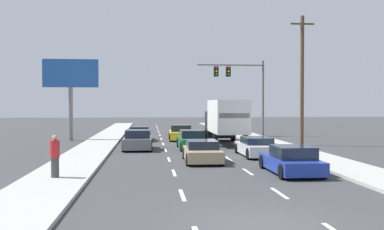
% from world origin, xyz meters
% --- Properties ---
extents(ground_plane, '(140.00, 140.00, 0.00)m').
position_xyz_m(ground_plane, '(0.00, 25.00, 0.00)').
color(ground_plane, '#3D3D3F').
extents(sidewalk_right, '(2.70, 80.00, 0.14)m').
position_xyz_m(sidewalk_right, '(6.60, 20.00, 0.07)').
color(sidewalk_right, '#B2AFA8').
rests_on(sidewalk_right, ground_plane).
extents(sidewalk_left, '(2.70, 80.00, 0.14)m').
position_xyz_m(sidewalk_left, '(-6.60, 20.00, 0.07)').
color(sidewalk_left, '#B2AFA8').
rests_on(sidewalk_left, ground_plane).
extents(lane_markings, '(3.54, 62.00, 0.01)m').
position_xyz_m(lane_markings, '(0.00, 23.87, 0.00)').
color(lane_markings, silver).
rests_on(lane_markings, ground_plane).
extents(car_maroon, '(1.84, 4.39, 1.20)m').
position_xyz_m(car_maroon, '(-3.59, 27.37, 0.55)').
color(car_maroon, maroon).
rests_on(car_maroon, ground_plane).
extents(car_gray, '(1.99, 4.10, 1.36)m').
position_xyz_m(car_gray, '(-3.57, 19.52, 0.62)').
color(car_gray, slate).
rests_on(car_gray, ground_plane).
extents(car_yellow, '(2.10, 4.20, 1.32)m').
position_xyz_m(car_yellow, '(-0.08, 27.29, 0.60)').
color(car_yellow, yellow).
rests_on(car_yellow, ground_plane).
extents(car_green, '(1.88, 4.36, 1.31)m').
position_xyz_m(car_green, '(0.16, 19.71, 0.59)').
color(car_green, '#196B38').
rests_on(car_green, ground_plane).
extents(car_tan, '(1.99, 4.15, 1.17)m').
position_xyz_m(car_tan, '(0.02, 12.58, 0.55)').
color(car_tan, tan).
rests_on(car_tan, ground_plane).
extents(box_truck, '(2.64, 8.10, 3.42)m').
position_xyz_m(box_truck, '(3.15, 23.38, 1.95)').
color(box_truck, white).
rests_on(box_truck, ground_plane).
extents(car_white, '(1.87, 4.38, 1.14)m').
position_xyz_m(car_white, '(3.58, 14.99, 0.54)').
color(car_white, white).
rests_on(car_white, ground_plane).
extents(car_blue, '(1.95, 4.34, 1.26)m').
position_xyz_m(car_blue, '(3.52, 8.17, 0.57)').
color(car_blue, '#1E389E').
rests_on(car_blue, ground_plane).
extents(traffic_signal_mast, '(6.58, 0.69, 7.36)m').
position_xyz_m(traffic_signal_mast, '(5.75, 31.95, 5.51)').
color(traffic_signal_mast, '#595B56').
rests_on(traffic_signal_mast, ground_plane).
extents(utility_pole_mid, '(1.80, 0.28, 9.72)m').
position_xyz_m(utility_pole_mid, '(8.64, 21.51, 5.00)').
color(utility_pole_mid, brown).
rests_on(utility_pole_mid, ground_plane).
extents(roadside_billboard, '(4.66, 0.36, 6.93)m').
position_xyz_m(roadside_billboard, '(-9.42, 27.78, 5.01)').
color(roadside_billboard, slate).
rests_on(roadside_billboard, ground_plane).
extents(pedestrian_near_corner, '(0.38, 0.38, 1.72)m').
position_xyz_m(pedestrian_near_corner, '(-6.63, 7.26, 1.00)').
color(pedestrian_near_corner, '#3F3F42').
rests_on(pedestrian_near_corner, sidewalk_left).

